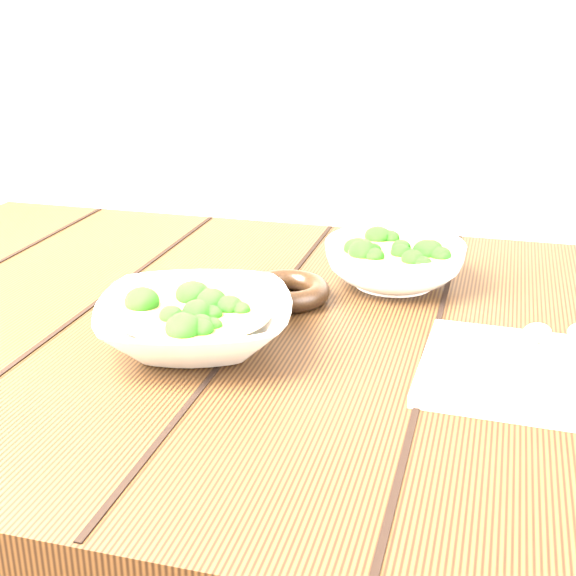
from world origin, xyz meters
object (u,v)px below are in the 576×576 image
at_px(trivet, 287,291).
at_px(napkin, 540,375).
at_px(table, 272,418).
at_px(soup_bowl_front, 195,321).
at_px(soup_bowl_back, 394,261).

xyz_separation_m(trivet, napkin, (0.29, -0.14, -0.01)).
bearing_deg(table, napkin, -12.07).
bearing_deg(trivet, soup_bowl_front, -111.89).
height_order(soup_bowl_front, trivet, soup_bowl_front).
xyz_separation_m(soup_bowl_front, trivet, (0.06, 0.15, -0.01)).
xyz_separation_m(soup_bowl_back, napkin, (0.17, -0.23, -0.02)).
xyz_separation_m(table, napkin, (0.29, -0.06, 0.13)).
distance_m(table, soup_bowl_back, 0.25).
xyz_separation_m(table, trivet, (-0.00, 0.07, 0.13)).
bearing_deg(soup_bowl_back, table, -124.29).
xyz_separation_m(soup_bowl_front, napkin, (0.35, 0.01, -0.02)).
xyz_separation_m(soup_bowl_back, trivet, (-0.12, -0.09, -0.02)).
height_order(soup_bowl_back, trivet, soup_bowl_back).
height_order(table, soup_bowl_front, soup_bowl_front).
xyz_separation_m(table, soup_bowl_back, (0.11, 0.17, 0.15)).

